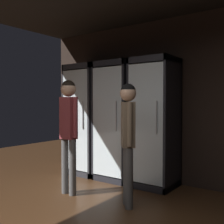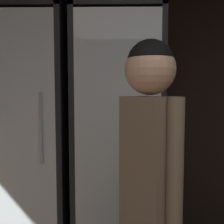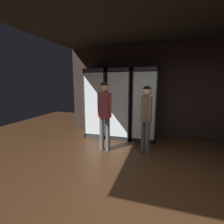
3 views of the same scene
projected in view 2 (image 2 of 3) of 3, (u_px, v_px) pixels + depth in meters
The scene contains 4 objects.
wall_back at pixel (168, 92), 2.42m from camera, with size 6.00×0.06×2.80m, color black.
cooler_left at pixel (31, 136), 2.15m from camera, with size 0.68×0.66×2.09m.
cooler_center at pixel (117, 136), 2.13m from camera, with size 0.68×0.66×2.09m.
shopper_far at pixel (149, 183), 1.09m from camera, with size 0.26×0.26×1.62m.
Camera 2 is at (-0.50, 0.59, 1.40)m, focal length 40.57 mm.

